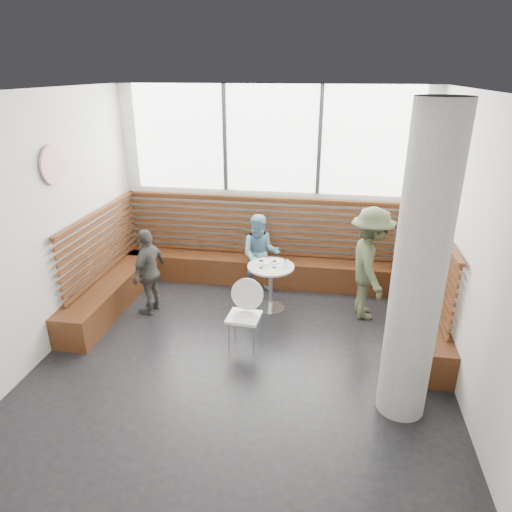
% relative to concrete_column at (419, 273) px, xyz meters
% --- Properties ---
extents(room, '(5.00, 5.00, 3.20)m').
position_rel_concrete_column_xyz_m(room, '(-1.85, 0.60, 0.00)').
color(room, silver).
rests_on(room, ground).
extents(booth, '(5.00, 2.50, 1.44)m').
position_rel_concrete_column_xyz_m(booth, '(-1.85, 2.37, -1.19)').
color(booth, '#442311').
rests_on(booth, ground).
extents(concrete_column, '(0.50, 0.50, 3.20)m').
position_rel_concrete_column_xyz_m(concrete_column, '(0.00, 0.00, 0.00)').
color(concrete_column, gray).
rests_on(concrete_column, ground).
extents(wall_art, '(0.03, 0.50, 0.50)m').
position_rel_concrete_column_xyz_m(wall_art, '(-4.31, 1.00, 0.70)').
color(wall_art, white).
rests_on(wall_art, room).
extents(cafe_table, '(0.69, 0.69, 0.71)m').
position_rel_concrete_column_xyz_m(cafe_table, '(-1.69, 1.95, -1.09)').
color(cafe_table, silver).
rests_on(cafe_table, ground).
extents(cafe_chair, '(0.43, 0.42, 0.90)m').
position_rel_concrete_column_xyz_m(cafe_chair, '(-1.89, 0.94, -1.07)').
color(cafe_chair, white).
rests_on(cafe_chair, ground).
extents(adult_man, '(0.77, 1.15, 1.66)m').
position_rel_concrete_column_xyz_m(adult_man, '(-0.27, 1.98, -0.77)').
color(adult_man, '#454F34').
rests_on(adult_man, ground).
extents(child_back, '(0.69, 0.57, 1.30)m').
position_rel_concrete_column_xyz_m(child_back, '(-1.94, 2.53, -0.95)').
color(child_back, '#6C9DBB').
rests_on(child_back, ground).
extents(child_left, '(0.45, 0.81, 1.30)m').
position_rel_concrete_column_xyz_m(child_left, '(-3.44, 1.59, -0.95)').
color(child_left, '#4D4C45').
rests_on(child_left, ground).
extents(plate_near, '(0.21, 0.21, 0.01)m').
position_rel_concrete_column_xyz_m(plate_near, '(-1.80, 2.06, -0.88)').
color(plate_near, white).
rests_on(plate_near, cafe_table).
extents(plate_far, '(0.19, 0.19, 0.01)m').
position_rel_concrete_column_xyz_m(plate_far, '(-1.65, 2.12, -0.88)').
color(plate_far, white).
rests_on(plate_far, cafe_table).
extents(glass_left, '(0.07, 0.07, 0.11)m').
position_rel_concrete_column_xyz_m(glass_left, '(-1.82, 1.86, -0.83)').
color(glass_left, white).
rests_on(glass_left, cafe_table).
extents(glass_mid, '(0.06, 0.06, 0.10)m').
position_rel_concrete_column_xyz_m(glass_mid, '(-1.63, 1.90, -0.84)').
color(glass_mid, white).
rests_on(glass_mid, cafe_table).
extents(glass_right, '(0.07, 0.07, 0.11)m').
position_rel_concrete_column_xyz_m(glass_right, '(-1.46, 1.95, -0.83)').
color(glass_right, white).
rests_on(glass_right, cafe_table).
extents(menu_card, '(0.24, 0.19, 0.00)m').
position_rel_concrete_column_xyz_m(menu_card, '(-1.61, 1.76, -0.89)').
color(menu_card, '#A5C64C').
rests_on(menu_card, cafe_table).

